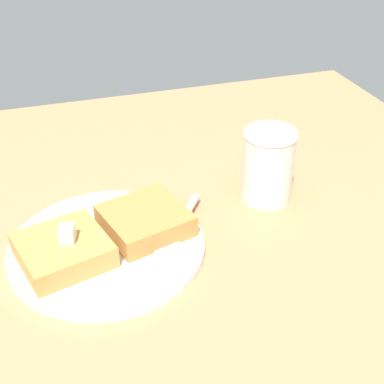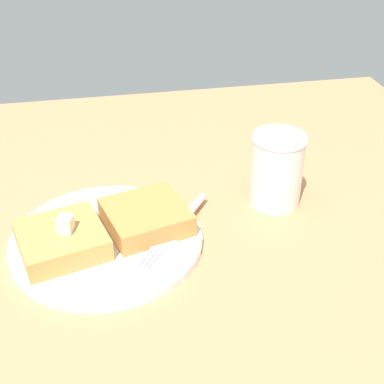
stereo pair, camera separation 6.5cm
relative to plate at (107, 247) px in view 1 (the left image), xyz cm
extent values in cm
cube|color=tan|center=(0.50, -10.72, -1.65)|extent=(111.95, 111.95, 2.19)
cylinder|color=white|center=(0.00, 0.00, -0.05)|extent=(22.86, 22.86, 1.01)
torus|color=gray|center=(0.00, 0.00, 0.06)|extent=(22.86, 22.86, 0.80)
cube|color=#C08E47|center=(-4.98, -1.34, 1.80)|extent=(11.33, 11.15, 2.68)
cube|color=#BD813F|center=(4.98, 1.34, 1.80)|extent=(11.33, 11.15, 2.68)
cube|color=#F8F1C9|center=(-4.31, -1.52, 4.05)|extent=(2.08, 2.20, 1.81)
cube|color=silver|center=(10.20, 2.30, 0.64)|extent=(6.56, 8.65, 0.36)
cube|color=silver|center=(6.47, -2.90, 0.64)|extent=(3.42, 3.56, 0.36)
cube|color=silver|center=(5.39, -5.81, 0.64)|extent=(2.13, 2.79, 0.36)
cube|color=silver|center=(4.94, -5.49, 0.64)|extent=(2.13, 2.79, 0.36)
cube|color=silver|center=(4.50, -5.17, 0.64)|extent=(2.13, 2.79, 0.36)
cube|color=silver|center=(4.05, -4.85, 0.64)|extent=(2.13, 2.79, 0.36)
cylinder|color=#592508|center=(22.43, 4.89, 3.49)|extent=(6.16, 6.16, 8.09)
cylinder|color=silver|center=(22.43, 4.89, 4.37)|extent=(6.70, 6.70, 9.85)
torus|color=silver|center=(22.43, 4.89, 8.84)|extent=(6.93, 6.93, 0.50)
camera|label=1|loc=(-5.43, -49.62, 39.38)|focal=50.00mm
camera|label=2|loc=(0.88, -51.23, 39.38)|focal=50.00mm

